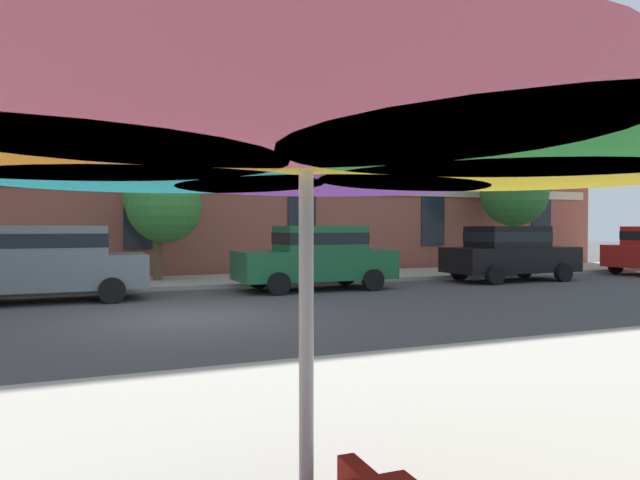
% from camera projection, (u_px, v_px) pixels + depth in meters
% --- Properties ---
extents(ground_plane, '(120.00, 120.00, 0.00)m').
position_uv_depth(ground_plane, '(189.00, 318.00, 11.09)').
color(ground_plane, '#424244').
extents(sidewalk_far, '(56.00, 3.60, 0.12)m').
position_uv_depth(sidewalk_far, '(148.00, 283.00, 17.36)').
color(sidewalk_far, '#9E998E').
rests_on(sidewalk_far, ground).
extents(apartment_building, '(40.51, 12.08, 19.20)m').
position_uv_depth(apartment_building, '(125.00, 44.00, 24.69)').
color(apartment_building, '#934C3D').
rests_on(apartment_building, ground).
extents(sedan_gray, '(4.40, 1.98, 1.78)m').
position_uv_depth(sedan_gray, '(50.00, 261.00, 13.49)').
color(sedan_gray, slate).
rests_on(sedan_gray, ground).
extents(sedan_green, '(4.40, 1.98, 1.78)m').
position_uv_depth(sedan_green, '(317.00, 256.00, 16.11)').
color(sedan_green, '#195933').
rests_on(sedan_green, ground).
extents(sedan_black, '(4.40, 1.98, 1.78)m').
position_uv_depth(sedan_black, '(510.00, 252.00, 18.75)').
color(sedan_black, black).
rests_on(sedan_black, ground).
extents(street_tree_middle, '(2.35, 2.44, 3.61)m').
position_uv_depth(street_tree_middle, '(160.00, 204.00, 17.75)').
color(street_tree_middle, brown).
rests_on(street_tree_middle, ground).
extents(street_tree_right, '(2.76, 3.02, 4.60)m').
position_uv_depth(street_tree_right, '(512.00, 189.00, 23.11)').
color(street_tree_right, '#4C3823').
rests_on(street_tree_right, ground).
extents(patio_umbrella, '(3.78, 3.51, 2.41)m').
position_uv_depth(patio_umbrella, '(306.00, 124.00, 2.32)').
color(patio_umbrella, silver).
rests_on(patio_umbrella, ground).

